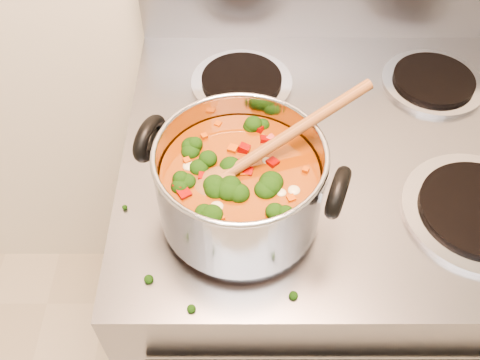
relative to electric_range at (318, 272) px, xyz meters
name	(u,v)px	position (x,y,z in m)	size (l,w,h in m)	color
electric_range	(318,272)	(0.00, 0.00, 0.00)	(0.77, 0.69, 1.08)	gray
stockpot	(240,184)	(-0.19, -0.16, 0.53)	(0.30, 0.24, 0.15)	#ADAEB6
wooden_spoon	(253,158)	(-0.17, -0.15, 0.58)	(0.27, 0.17, 0.10)	brown
cooktop_crumbs	(183,239)	(-0.27, -0.20, 0.46)	(0.36, 0.33, 0.01)	black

